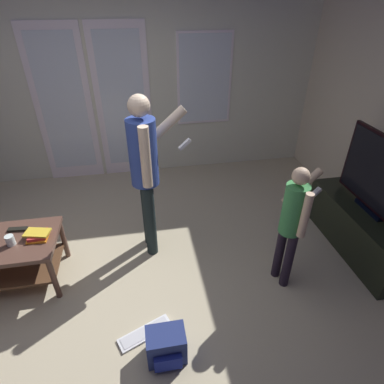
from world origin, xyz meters
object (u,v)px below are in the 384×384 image
tv_remote_black (18,229)px  book_stack (38,235)px  tv_stand (362,230)px  person_child (293,218)px  flat_screen_tv (381,177)px  cup_near_edge (10,240)px  person_adult (146,166)px  backpack (166,346)px  loose_keyboard (145,333)px

tv_remote_black → book_stack: (0.21, -0.14, 0.02)m
tv_stand → person_child: (-0.98, -0.27, 0.48)m
tv_stand → flat_screen_tv: 0.62m
cup_near_edge → tv_stand: bearing=-1.6°
flat_screen_tv → tv_stand: bearing=-65.0°
person_adult → backpack: size_ratio=5.68×
tv_stand → loose_keyboard: size_ratio=2.94×
person_adult → tv_remote_black: 1.30m
loose_keyboard → book_stack: bearing=138.0°
person_adult → person_child: (1.17, -0.68, -0.25)m
person_adult → book_stack: size_ratio=6.94×
tv_stand → backpack: bearing=-158.5°
flat_screen_tv → tv_remote_black: flat_screen_tv is taller
flat_screen_tv → loose_keyboard: bearing=-164.6°
person_child → flat_screen_tv: bearing=15.7°
person_child → book_stack: size_ratio=5.12×
person_child → tv_remote_black: bearing=166.7°
tv_stand → tv_remote_black: size_ratio=7.90×
tv_stand → person_adult: (-2.15, 0.40, 0.74)m
person_child → cup_near_edge: (-2.37, 0.36, -0.19)m
loose_keyboard → cup_near_edge: bearing=146.0°
person_child → book_stack: bearing=169.0°
flat_screen_tv → tv_remote_black: (-3.35, 0.28, -0.36)m
backpack → cup_near_edge: 1.58m
person_adult → flat_screen_tv: bearing=-10.5°
person_adult → person_child: 1.37m
loose_keyboard → cup_near_edge: size_ratio=4.94×
backpack → book_stack: (-1.01, 0.99, 0.39)m
loose_keyboard → tv_remote_black: size_ratio=2.68×
tv_remote_black → book_stack: book_stack is taller
person_child → loose_keyboard: person_child is taller
tv_remote_black → book_stack: size_ratio=0.73×
person_adult → loose_keyboard: person_adult is taller
cup_near_edge → book_stack: 0.21m
cup_near_edge → person_child: bearing=-8.8°
tv_stand → flat_screen_tv: (-0.00, 0.00, 0.62)m
loose_keyboard → tv_remote_black: bearing=139.4°
backpack → person_child: bearing=26.2°
person_child → tv_stand: bearing=15.5°
person_adult → backpack: (0.02, -1.24, -0.85)m
tv_stand → person_adult: size_ratio=0.83×
flat_screen_tv → person_child: (-0.98, -0.28, -0.14)m
flat_screen_tv → person_adult: size_ratio=0.63×
person_adult → tv_remote_black: (-1.20, -0.12, -0.48)m
tv_stand → tv_remote_black: bearing=175.1°
tv_stand → loose_keyboard: (-2.28, -0.63, -0.23)m
person_adult → cup_near_edge: size_ratio=17.62×
cup_near_edge → tv_remote_black: bearing=90.1°
person_adult → person_child: bearing=-30.1°
flat_screen_tv → person_adult: 2.19m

